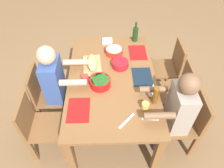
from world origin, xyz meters
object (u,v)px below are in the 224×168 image
(cup_far_center, at_px, (85,79))
(chair_near_left, at_px, (187,121))
(diner_near_left, at_px, (176,110))
(cutting_board, at_px, (92,66))
(wine_glass, at_px, (153,88))
(chair_near_right, at_px, (169,66))
(serving_bowl_fruit, at_px, (120,64))
(bread_loaf, at_px, (92,62))
(beer_bottle, at_px, (156,96))
(cup_near_left, at_px, (145,106))
(diner_far_center, at_px, (57,81))
(napkin_stack, at_px, (107,41))
(chair_far_left, at_px, (38,125))
(wine_bottle, at_px, (135,34))
(serving_bowl_greens, at_px, (100,82))
(dining_table, at_px, (112,82))
(serving_bowl_pasta, at_px, (114,51))
(chair_near_center, at_px, (177,90))
(chair_far_center, at_px, (46,93))

(cup_far_center, bearing_deg, chair_near_left, -109.06)
(diner_near_left, distance_m, cutting_board, 1.13)
(diner_near_left, xyz_separation_m, wine_glass, (0.18, 0.23, 0.16))
(chair_near_right, relative_size, serving_bowl_fruit, 4.12)
(bread_loaf, height_order, beer_bottle, beer_bottle)
(diner_near_left, height_order, beer_bottle, diner_near_left)
(chair_near_right, bearing_deg, cup_near_left, 151.09)
(diner_far_center, height_order, napkin_stack, diner_far_center)
(diner_far_center, bearing_deg, chair_far_left, 158.54)
(chair_near_right, bearing_deg, wine_bottle, 60.09)
(chair_near_left, bearing_deg, diner_near_left, 90.00)
(serving_bowl_fruit, relative_size, cutting_board, 0.52)
(chair_near_right, distance_m, cup_far_center, 1.31)
(chair_far_left, height_order, napkin_stack, chair_far_left)
(cutting_board, relative_size, cup_near_left, 4.74)
(diner_far_center, height_order, cup_near_left, diner_far_center)
(serving_bowl_greens, relative_size, cutting_board, 0.59)
(dining_table, xyz_separation_m, bread_loaf, (0.21, 0.24, 0.15))
(serving_bowl_greens, relative_size, napkin_stack, 1.69)
(wine_bottle, relative_size, cup_near_left, 3.44)
(beer_bottle, bearing_deg, diner_near_left, -108.80)
(chair_near_left, bearing_deg, serving_bowl_greens, 70.70)
(serving_bowl_pasta, xyz_separation_m, wine_bottle, (0.29, -0.31, 0.06))
(chair_near_center, height_order, diner_near_left, diner_near_left)
(cutting_board, height_order, beer_bottle, beer_bottle)
(serving_bowl_fruit, height_order, cup_far_center, cup_far_center)
(chair_near_right, distance_m, serving_bowl_greens, 1.19)
(cup_near_left, bearing_deg, diner_near_left, -89.58)
(napkin_stack, bearing_deg, diner_far_center, 139.92)
(chair_near_right, relative_size, cutting_board, 2.12)
(dining_table, bearing_deg, beer_bottle, -131.86)
(dining_table, bearing_deg, serving_bowl_fruit, -29.12)
(chair_far_left, distance_m, wine_glass, 1.33)
(serving_bowl_pasta, relative_size, beer_bottle, 1.06)
(chair_far_left, distance_m, cutting_board, 0.94)
(serving_bowl_greens, distance_m, beer_bottle, 0.64)
(chair_near_center, bearing_deg, serving_bowl_fruit, 75.26)
(diner_near_left, height_order, cup_near_left, diner_near_left)
(cutting_board, relative_size, cup_far_center, 3.81)
(chair_far_left, relative_size, chair_far_center, 1.00)
(serving_bowl_pasta, relative_size, napkin_stack, 1.66)
(serving_bowl_fruit, xyz_separation_m, cup_far_center, (-0.26, 0.42, 0.00))
(chair_far_center, bearing_deg, serving_bowl_greens, -99.94)
(chair_near_right, relative_size, cup_far_center, 8.10)
(dining_table, bearing_deg, serving_bowl_greens, 131.80)
(wine_bottle, relative_size, napkin_stack, 2.07)
(wine_bottle, xyz_separation_m, cup_far_center, (-0.82, 0.66, -0.06))
(chair_far_left, relative_size, beer_bottle, 3.86)
(dining_table, bearing_deg, chair_near_center, -90.00)
(dining_table, height_order, beer_bottle, beer_bottle)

